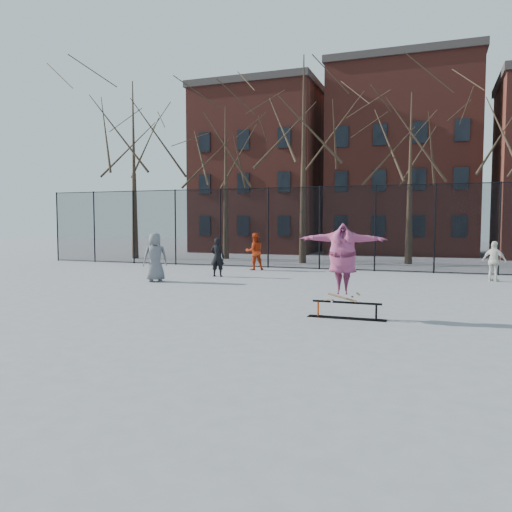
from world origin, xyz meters
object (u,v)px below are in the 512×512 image
(bystander_black, at_px, (217,257))
(bystander_white, at_px, (494,261))
(skate_rail, at_px, (347,312))
(skater, at_px, (343,262))
(bystander_red, at_px, (255,251))
(skateboard, at_px, (342,299))
(bystander_grey, at_px, (155,257))

(bystander_black, bearing_deg, bystander_white, -174.70)
(skate_rail, height_order, skater, skater)
(bystander_black, relative_size, bystander_red, 0.93)
(skateboard, height_order, bystander_grey, bystander_grey)
(skate_rail, xyz_separation_m, skateboard, (-0.11, 0.00, 0.30))
(bystander_grey, xyz_separation_m, bystander_white, (12.27, 4.50, -0.16))
(skate_rail, distance_m, bystander_red, 12.13)
(bystander_red, bearing_deg, bystander_grey, 36.08)
(skater, xyz_separation_m, bystander_white, (4.22, 9.33, -0.56))
(bystander_grey, bearing_deg, skater, 109.86)
(skate_rail, bearing_deg, bystander_white, 66.21)
(bystander_red, bearing_deg, skate_rail, 86.38)
(skater, relative_size, bystander_black, 1.27)
(bystander_red, bearing_deg, bystander_white, 139.76)
(skateboard, height_order, skater, skater)
(skateboard, bearing_deg, bystander_black, 132.01)
(bystander_grey, relative_size, bystander_white, 1.21)
(skateboard, xyz_separation_m, bystander_grey, (-8.05, 4.83, 0.49))
(skate_rail, relative_size, skateboard, 2.48)
(bystander_grey, distance_m, bystander_white, 13.07)
(bystander_red, distance_m, bystander_white, 10.31)
(bystander_red, bearing_deg, skateboard, 85.93)
(skater, relative_size, bystander_grey, 1.10)
(skate_rail, distance_m, bystander_white, 10.21)
(skateboard, height_order, bystander_white, bystander_white)
(skate_rail, height_order, skateboard, skateboard)
(skateboard, distance_m, skater, 0.89)
(bystander_grey, bearing_deg, skateboard, 109.86)
(skateboard, distance_m, bystander_black, 9.76)
(skate_rail, height_order, bystander_black, bystander_black)
(skate_rail, height_order, bystander_red, bystander_red)
(bystander_red, height_order, bystander_white, bystander_red)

